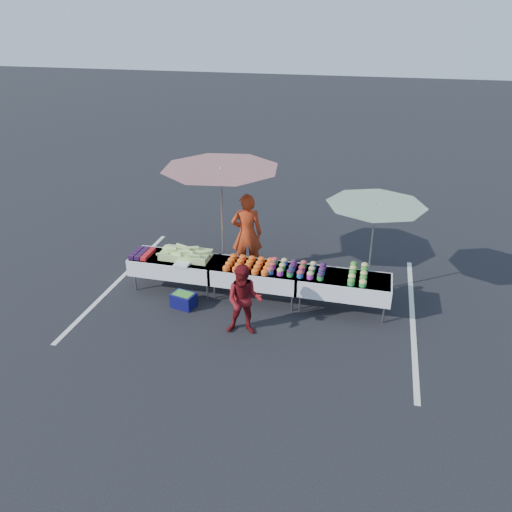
% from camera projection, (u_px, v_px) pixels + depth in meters
% --- Properties ---
extents(ground, '(80.00, 80.00, 0.00)m').
position_uv_depth(ground, '(256.00, 298.00, 10.57)').
color(ground, black).
extents(stripe_left, '(0.10, 5.00, 0.00)m').
position_uv_depth(stripe_left, '(119.00, 280.00, 11.26)').
color(stripe_left, silver).
rests_on(stripe_left, ground).
extents(stripe_right, '(0.10, 5.00, 0.00)m').
position_uv_depth(stripe_right, '(412.00, 318.00, 9.88)').
color(stripe_right, silver).
rests_on(stripe_right, ground).
extents(table_left, '(1.86, 0.81, 0.75)m').
position_uv_depth(table_left, '(175.00, 264.00, 10.70)').
color(table_left, white).
rests_on(table_left, ground).
extents(table_center, '(1.86, 0.81, 0.75)m').
position_uv_depth(table_center, '(256.00, 274.00, 10.31)').
color(table_center, white).
rests_on(table_center, ground).
extents(table_right, '(1.86, 0.81, 0.75)m').
position_uv_depth(table_right, '(344.00, 284.00, 9.92)').
color(table_right, white).
rests_on(table_right, ground).
extents(berry_punnets, '(0.40, 0.54, 0.08)m').
position_uv_depth(berry_punnets, '(142.00, 253.00, 10.71)').
color(berry_punnets, black).
rests_on(berry_punnets, table_left).
extents(corn_pile, '(1.16, 0.57, 0.26)m').
position_uv_depth(corn_pile, '(186.00, 254.00, 10.57)').
color(corn_pile, '#B1E274').
rests_on(corn_pile, table_left).
extents(plastic_bags, '(0.30, 0.25, 0.05)m').
position_uv_depth(plastic_bags, '(182.00, 264.00, 10.29)').
color(plastic_bags, white).
rests_on(plastic_bags, table_left).
extents(carrot_bowls, '(0.95, 0.69, 0.11)m').
position_uv_depth(carrot_bowls, '(249.00, 264.00, 10.24)').
color(carrot_bowls, orange).
rests_on(carrot_bowls, table_center).
extents(potato_cups, '(1.14, 0.58, 0.16)m').
position_uv_depth(potato_cups, '(297.00, 268.00, 10.02)').
color(potato_cups, '#235DA5').
rests_on(potato_cups, table_right).
extents(bean_baskets, '(0.36, 0.86, 0.15)m').
position_uv_depth(bean_baskets, '(358.00, 274.00, 9.83)').
color(bean_baskets, green).
rests_on(bean_baskets, table_right).
extents(vendor, '(0.79, 0.63, 1.90)m').
position_uv_depth(vendor, '(247.00, 234.00, 11.24)').
color(vendor, '#B73614').
rests_on(vendor, ground).
extents(customer, '(0.76, 0.63, 1.41)m').
position_uv_depth(customer, '(244.00, 300.00, 9.15)').
color(customer, maroon).
rests_on(customer, ground).
extents(umbrella_left, '(3.05, 3.05, 2.57)m').
position_uv_depth(umbrella_left, '(221.00, 178.00, 10.44)').
color(umbrella_left, black).
rests_on(umbrella_left, ground).
extents(umbrella_right, '(2.07, 2.07, 2.05)m').
position_uv_depth(umbrella_right, '(375.00, 212.00, 9.95)').
color(umbrella_right, black).
rests_on(umbrella_right, ground).
extents(storage_bin, '(0.53, 0.43, 0.30)m').
position_uv_depth(storage_bin, '(184.00, 300.00, 10.21)').
color(storage_bin, '#0E0E46').
rests_on(storage_bin, ground).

